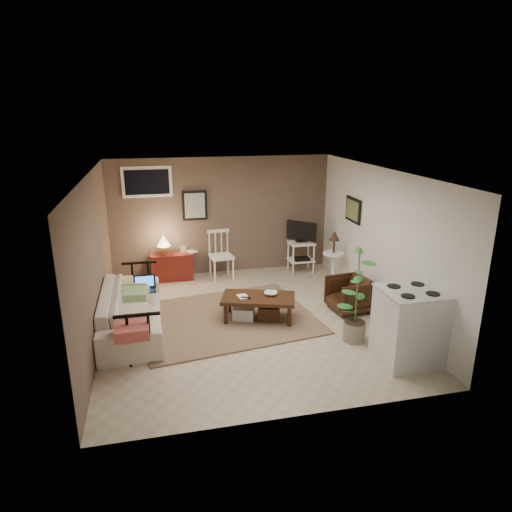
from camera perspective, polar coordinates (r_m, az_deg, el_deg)
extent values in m
plane|color=#C1B293|center=(7.48, -1.10, -8.13)|extent=(5.00, 5.00, 0.00)
cube|color=black|center=(9.29, -7.67, 6.28)|extent=(0.50, 0.03, 0.60)
cube|color=black|center=(8.63, 12.05, 5.66)|extent=(0.03, 0.60, 0.45)
cube|color=white|center=(9.17, -13.47, 8.98)|extent=(0.96, 0.03, 0.60)
cube|color=#83664C|center=(7.56, -3.78, -7.77)|extent=(3.07, 2.59, 0.03)
cube|color=#3A240F|center=(7.35, 0.31, -5.30)|extent=(1.29, 0.93, 0.06)
cylinder|color=#3A240F|center=(7.28, -3.83, -7.31)|extent=(0.06, 0.06, 0.37)
cylinder|color=#3A240F|center=(7.21, 4.19, -7.60)|extent=(0.06, 0.06, 0.37)
cylinder|color=#3A240F|center=(7.68, -3.33, -5.92)|extent=(0.06, 0.06, 0.37)
cylinder|color=#3A240F|center=(7.61, 4.25, -6.18)|extent=(0.06, 0.06, 0.37)
cube|color=black|center=(7.26, -1.29, -5.23)|extent=(0.15, 0.09, 0.02)
cube|color=#422517|center=(7.44, 1.65, -7.13)|extent=(0.41, 0.38, 0.25)
cube|color=silver|center=(7.48, -1.56, -7.15)|extent=(0.41, 0.38, 0.21)
imported|color=beige|center=(7.27, -15.37, -5.78)|extent=(0.66, 2.25, 0.88)
cube|color=black|center=(7.53, -13.70, -4.24)|extent=(0.35, 0.24, 0.02)
cube|color=black|center=(7.61, -13.76, -3.07)|extent=(0.35, 0.02, 0.22)
cube|color=blue|center=(7.60, -13.76, -3.09)|extent=(0.29, 0.00, 0.17)
cube|color=maroon|center=(9.33, -10.44, -1.30)|extent=(0.82, 0.36, 0.54)
cylinder|color=#B28244|center=(9.18, -11.40, 0.71)|extent=(0.09, 0.09, 0.18)
cone|color=beige|center=(9.13, -11.48, 1.91)|extent=(0.27, 0.27, 0.22)
cube|color=tan|center=(9.26, -9.05, 0.80)|extent=(0.11, 0.02, 0.14)
cube|color=white|center=(9.20, -4.36, -0.07)|extent=(0.49, 0.49, 0.04)
cylinder|color=white|center=(9.06, -5.17, -2.00)|extent=(0.04, 0.04, 0.44)
cylinder|color=white|center=(9.15, -2.87, -1.74)|extent=(0.04, 0.04, 0.44)
cylinder|color=white|center=(9.40, -5.74, -1.27)|extent=(0.04, 0.04, 0.44)
cylinder|color=white|center=(9.49, -3.52, -1.03)|extent=(0.04, 0.04, 0.44)
cube|color=white|center=(9.25, -4.75, 3.14)|extent=(0.44, 0.09, 0.06)
cube|color=white|center=(9.56, 5.68, 1.64)|extent=(0.51, 0.42, 0.04)
cube|color=white|center=(9.67, 5.61, -0.49)|extent=(0.51, 0.42, 0.03)
cylinder|color=white|center=(9.42, 4.67, -0.53)|extent=(0.03, 0.03, 0.65)
cylinder|color=white|center=(9.56, 7.23, -0.34)|extent=(0.03, 0.03, 0.65)
cylinder|color=white|center=(9.74, 4.05, 0.10)|extent=(0.03, 0.03, 0.65)
cylinder|color=white|center=(9.88, 6.53, 0.28)|extent=(0.03, 0.03, 0.65)
cube|color=black|center=(9.55, 5.68, 1.91)|extent=(0.23, 0.13, 0.03)
cube|color=black|center=(9.49, 5.72, 3.15)|extent=(0.52, 0.47, 0.39)
cube|color=tan|center=(9.49, 5.72, 3.15)|extent=(0.42, 0.38, 0.32)
cube|color=black|center=(9.62, 5.70, -0.46)|extent=(0.33, 0.23, 0.09)
cylinder|color=white|center=(9.11, 9.47, -3.43)|extent=(0.28, 0.28, 0.03)
cylinder|color=white|center=(9.00, 9.57, -1.60)|extent=(0.06, 0.06, 0.61)
cylinder|color=white|center=(8.91, 9.67, 0.32)|extent=(0.41, 0.41, 0.03)
cylinder|color=black|center=(8.86, 9.72, 1.26)|extent=(0.04, 0.04, 0.26)
cone|color=#372116|center=(8.81, 9.79, 2.52)|extent=(0.20, 0.20, 0.18)
imported|color=black|center=(7.89, 11.56, -4.54)|extent=(0.66, 0.70, 0.65)
cylinder|color=gray|center=(6.99, 12.18, -9.17)|extent=(0.33, 0.33, 0.29)
cylinder|color=#4C602D|center=(6.70, 12.57, -3.64)|extent=(0.02, 0.02, 1.14)
cube|color=silver|center=(6.50, 18.57, -8.40)|extent=(0.77, 0.72, 0.99)
cube|color=silver|center=(6.31, 19.01, -4.20)|extent=(0.79, 0.74, 0.03)
cylinder|color=black|center=(6.07, 18.47, -4.77)|extent=(0.18, 0.18, 0.01)
cylinder|color=black|center=(6.26, 21.25, -4.41)|extent=(0.18, 0.18, 0.01)
cylinder|color=black|center=(6.35, 16.86, -3.62)|extent=(0.18, 0.18, 0.01)
cylinder|color=black|center=(6.53, 19.56, -3.32)|extent=(0.18, 0.18, 0.01)
imported|color=#3A240F|center=(7.36, 1.86, -4.14)|extent=(0.22, 0.12, 0.21)
imported|color=#3A240F|center=(7.25, -2.24, -4.46)|extent=(0.16, 0.04, 0.22)
imported|color=#3A240F|center=(9.21, -8.55, 1.09)|extent=(0.17, 0.09, 0.23)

